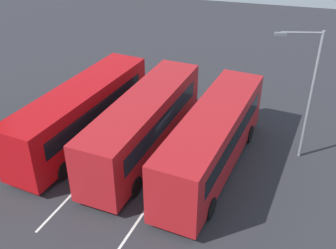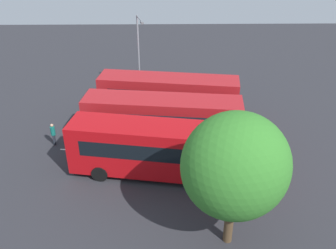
{
  "view_description": "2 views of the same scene",
  "coord_description": "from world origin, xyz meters",
  "px_view_note": "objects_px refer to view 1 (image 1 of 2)",
  "views": [
    {
      "loc": [
        -17.72,
        -6.2,
        13.06
      ],
      "look_at": [
        0.47,
        -1.03,
        1.75
      ],
      "focal_mm": 43.28,
      "sensor_mm": 36.0,
      "label": 1
    },
    {
      "loc": [
        0.01,
        22.07,
        13.56
      ],
      "look_at": [
        -0.36,
        1.03,
        1.9
      ],
      "focal_mm": 38.53,
      "sensor_mm": 36.0,
      "label": 2
    }
  ],
  "objects_px": {
    "bus_center_right": "(82,112)",
    "street_lamp": "(308,89)",
    "pedestrian": "(177,82)",
    "bus_far_left": "(213,139)",
    "bus_center_left": "(144,123)"
  },
  "relations": [
    {
      "from": "bus_center_left",
      "to": "pedestrian",
      "type": "xyz_separation_m",
      "value": [
        7.56,
        0.18,
        -0.9
      ]
    },
    {
      "from": "pedestrian",
      "to": "street_lamp",
      "type": "xyz_separation_m",
      "value": [
        -5.64,
        -8.31,
        3.16
      ]
    },
    {
      "from": "bus_far_left",
      "to": "bus_center_left",
      "type": "relative_size",
      "value": 1.0
    },
    {
      "from": "bus_center_left",
      "to": "bus_center_right",
      "type": "height_order",
      "value": "same"
    },
    {
      "from": "pedestrian",
      "to": "bus_center_left",
      "type": "bearing_deg",
      "value": 7.53
    },
    {
      "from": "bus_center_left",
      "to": "pedestrian",
      "type": "relative_size",
      "value": 6.65
    },
    {
      "from": "bus_far_left",
      "to": "street_lamp",
      "type": "height_order",
      "value": "street_lamp"
    },
    {
      "from": "bus_far_left",
      "to": "pedestrian",
      "type": "distance_m",
      "value": 9.05
    },
    {
      "from": "bus_center_right",
      "to": "pedestrian",
      "type": "distance_m",
      "value": 8.24
    },
    {
      "from": "bus_center_left",
      "to": "bus_center_right",
      "type": "bearing_deg",
      "value": 93.77
    },
    {
      "from": "bus_far_left",
      "to": "pedestrian",
      "type": "xyz_separation_m",
      "value": [
        8.05,
        4.03,
        -0.9
      ]
    },
    {
      "from": "bus_center_right",
      "to": "street_lamp",
      "type": "bearing_deg",
      "value": -72.22
    },
    {
      "from": "pedestrian",
      "to": "street_lamp",
      "type": "height_order",
      "value": "street_lamp"
    },
    {
      "from": "pedestrian",
      "to": "street_lamp",
      "type": "relative_size",
      "value": 0.23
    },
    {
      "from": "street_lamp",
      "to": "bus_center_left",
      "type": "bearing_deg",
      "value": -0.58
    }
  ]
}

